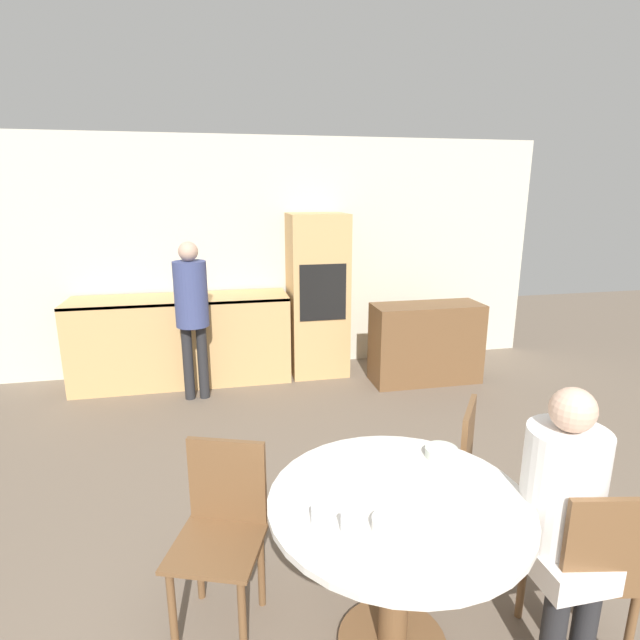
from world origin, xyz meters
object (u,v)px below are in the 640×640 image
sideboard (426,343)px  person_standing (192,304)px  chair_far_right (447,466)px  chair_near_right (592,565)px  person_seated (563,508)px  bowl_centre (392,524)px  oven_unit (317,295)px  bowl_near (441,452)px  dining_table (396,544)px  chair_far_left (222,524)px  cup (320,515)px

sideboard → person_standing: person_standing is taller
sideboard → chair_far_right: (-0.94, -2.45, 0.08)m
chair_near_right → person_seated: (-0.10, 0.08, 0.23)m
person_seated → bowl_centre: size_ratio=8.01×
oven_unit → chair_far_right: oven_unit is taller
oven_unit → person_standing: (-1.34, -0.50, 0.08)m
person_standing → bowl_near: person_standing is taller
oven_unit → bowl_near: 3.32m
dining_table → chair_far_right: (0.54, 0.61, -0.05)m
chair_far_right → bowl_centre: 1.06m
dining_table → oven_unit: bearing=83.8°
person_seated → oven_unit: bearing=94.3°
chair_near_right → chair_far_right: size_ratio=1.00×
sideboard → bowl_centre: (-1.57, -3.25, 0.38)m
chair_near_right → oven_unit: bearing=-73.7°
sideboard → bowl_near: 3.04m
chair_far_right → person_standing: (-1.48, 2.48, 0.46)m
chair_far_left → chair_near_right: bearing=-1.4°
person_seated → cup: person_seated is taller
chair_far_right → bowl_centre: bearing=-3.3°
oven_unit → bowl_near: bearing=-91.2°
chair_far_right → sideboard: bearing=-165.9°
bowl_centre → dining_table: bearing=62.9°
dining_table → person_seated: size_ratio=0.87×
chair_far_right → bowl_centre: size_ratio=5.62×
bowl_near → cup: bearing=-151.5°
bowl_near → oven_unit: bearing=88.8°
person_standing → cup: 3.24m
sideboard → bowl_near: sideboard is taller
chair_far_left → cup: (0.38, -0.45, 0.31)m
oven_unit → cup: 3.76m
cup → bowl_near: size_ratio=0.49×
dining_table → cup: size_ratio=14.41×
chair_far_left → bowl_near: size_ratio=5.66×
bowl_centre → person_seated: bearing=2.6°
chair_far_right → person_seated: person_seated is taller
bowl_near → person_standing: bearing=114.2°
chair_near_right → dining_table: bearing=-6.1°
chair_near_right → sideboard: bearing=-91.4°
sideboard → chair_near_right: size_ratio=1.31×
person_seated → chair_far_right: bearing=100.4°
chair_far_left → person_seated: 1.52m
sideboard → person_seated: bearing=-104.0°
chair_far_left → bowl_near: 1.10m
chair_far_left → person_seated: size_ratio=0.70×
dining_table → person_standing: bearing=106.9°
dining_table → person_seated: 0.72m
oven_unit → chair_far_left: (-1.13, -3.24, -0.39)m
bowl_near → bowl_centre: size_ratio=0.99×
chair_far_left → bowl_centre: 0.89m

